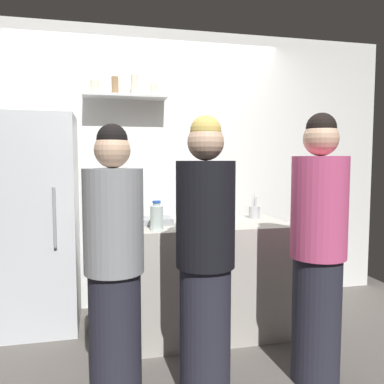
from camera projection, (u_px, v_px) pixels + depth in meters
ground_plane at (173, 366)px, 2.63m from camera, size 5.28×5.28×0.00m
back_wall_assembly at (149, 168)px, 3.73m from camera, size 4.80×0.32×2.60m
refrigerator at (36, 223)px, 3.16m from camera, size 0.64×0.60×1.75m
counter at (192, 278)px, 3.13m from camera, size 1.53×0.71×0.88m
baking_pan at (150, 221)px, 3.06m from camera, size 0.34×0.24×0.05m
utensil_holder at (254, 212)px, 3.37m from camera, size 0.09×0.09×0.22m
wine_bottle_amber_glass at (110, 213)px, 2.88m from camera, size 0.07×0.07×0.30m
wine_bottle_green_glass at (109, 215)px, 2.66m from camera, size 0.08×0.08×0.32m
wine_bottle_pale_glass at (185, 214)px, 2.78m from camera, size 0.08×0.08×0.32m
water_bottle_plastic at (157, 217)px, 2.79m from camera, size 0.09×0.09×0.21m
person_blonde at (205, 260)px, 2.26m from camera, size 0.34×0.34×1.64m
person_pink_top at (318, 251)px, 2.41m from camera, size 0.34×0.34×1.67m
person_grey_hoodie at (114, 266)px, 2.23m from camera, size 0.34×0.34×1.59m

